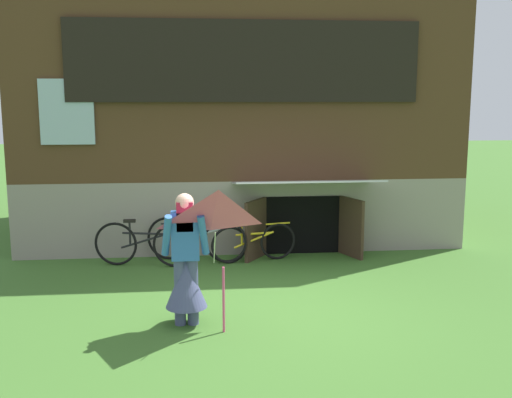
{
  "coord_description": "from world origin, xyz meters",
  "views": [
    {
      "loc": [
        -0.91,
        -7.6,
        2.83
      ],
      "look_at": [
        -0.01,
        1.07,
        1.35
      ],
      "focal_mm": 42.45,
      "sensor_mm": 36.0,
      "label": 1
    }
  ],
  "objects": [
    {
      "name": "ground_plane",
      "position": [
        0.0,
        0.0,
        0.0
      ],
      "size": [
        60.0,
        60.0,
        0.0
      ],
      "primitive_type": "plane",
      "color": "#3D6B28"
    },
    {
      "name": "log_house",
      "position": [
        0.0,
        5.31,
        2.73
      ],
      "size": [
        8.19,
        5.76,
        5.45
      ],
      "color": "gray",
      "rests_on": "ground_plane"
    },
    {
      "name": "person",
      "position": [
        -1.03,
        -0.32,
        0.7
      ],
      "size": [
        0.61,
        0.53,
        1.67
      ],
      "rotation": [
        0.0,
        0.0,
        0.35
      ],
      "color": "#474C75",
      "rests_on": "ground_plane"
    },
    {
      "name": "kite",
      "position": [
        -0.63,
        -0.88,
        1.36
      ],
      "size": [
        1.03,
        1.03,
        1.67
      ],
      "color": "#E54C7F",
      "rests_on": "ground_plane"
    },
    {
      "name": "bicycle_yellow",
      "position": [
        0.1,
        2.51,
        0.34
      ],
      "size": [
        1.5,
        0.37,
        0.7
      ],
      "rotation": [
        0.0,
        0.0,
        0.21
      ],
      "color": "black",
      "rests_on": "ground_plane"
    },
    {
      "name": "bicycle_silver",
      "position": [
        -0.89,
        2.64,
        0.39
      ],
      "size": [
        1.72,
        0.59,
        0.81
      ],
      "rotation": [
        0.0,
        0.0,
        -0.31
      ],
      "color": "black",
      "rests_on": "ground_plane"
    },
    {
      "name": "bicycle_black",
      "position": [
        -1.75,
        2.41,
        0.39
      ],
      "size": [
        1.72,
        0.42,
        0.8
      ],
      "rotation": [
        0.0,
        0.0,
        -0.22
      ],
      "color": "black",
      "rests_on": "ground_plane"
    }
  ]
}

